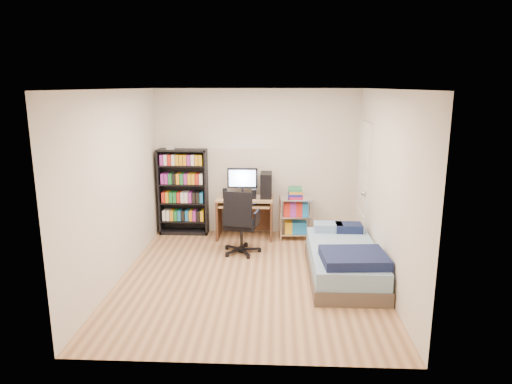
{
  "coord_description": "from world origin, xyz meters",
  "views": [
    {
      "loc": [
        0.35,
        -5.78,
        2.54
      ],
      "look_at": [
        0.06,
        0.4,
        1.1
      ],
      "focal_mm": 32.0,
      "sensor_mm": 36.0,
      "label": 1
    }
  ],
  "objects_px": {
    "computer_desk": "(251,200)",
    "office_chair": "(241,234)",
    "media_shelf": "(183,191)",
    "bed": "(344,261)"
  },
  "relations": [
    {
      "from": "media_shelf",
      "to": "office_chair",
      "type": "distance_m",
      "value": 1.5
    },
    {
      "from": "office_chair",
      "to": "bed",
      "type": "relative_size",
      "value": 0.55
    },
    {
      "from": "computer_desk",
      "to": "office_chair",
      "type": "xyz_separation_m",
      "value": [
        -0.11,
        -0.83,
        -0.32
      ]
    },
    {
      "from": "office_chair",
      "to": "bed",
      "type": "height_order",
      "value": "office_chair"
    },
    {
      "from": "computer_desk",
      "to": "bed",
      "type": "xyz_separation_m",
      "value": [
        1.36,
        -1.65,
        -0.41
      ]
    },
    {
      "from": "media_shelf",
      "to": "office_chair",
      "type": "xyz_separation_m",
      "value": [
        1.07,
        -0.96,
        -0.44
      ]
    },
    {
      "from": "computer_desk",
      "to": "office_chair",
      "type": "bearing_deg",
      "value": -97.23
    },
    {
      "from": "media_shelf",
      "to": "computer_desk",
      "type": "bearing_deg",
      "value": -6.11
    },
    {
      "from": "computer_desk",
      "to": "office_chair",
      "type": "height_order",
      "value": "computer_desk"
    },
    {
      "from": "office_chair",
      "to": "bed",
      "type": "bearing_deg",
      "value": -18.2
    }
  ]
}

